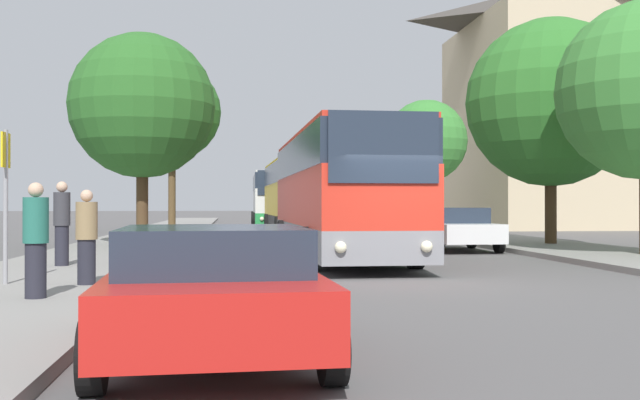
# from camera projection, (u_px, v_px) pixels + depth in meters

# --- Properties ---
(ground_plane) EXTENTS (300.00, 300.00, 0.00)m
(ground_plane) POSITION_uv_depth(u_px,v_px,m) (411.00, 281.00, 14.72)
(ground_plane) COLOR #565454
(ground_plane) RESTS_ON ground
(sidewalk_left) EXTENTS (4.00, 120.00, 0.15)m
(sidewalk_left) POSITION_uv_depth(u_px,v_px,m) (43.00, 281.00, 13.92)
(sidewalk_left) COLOR gray
(sidewalk_left) RESTS_ON ground_plane
(building_right_background) EXTENTS (20.46, 13.12, 17.03)m
(building_right_background) POSITION_uv_depth(u_px,v_px,m) (622.00, 97.00, 48.85)
(building_right_background) COLOR #C6B28E
(building_right_background) RESTS_ON ground_plane
(bus_front) EXTENTS (2.95, 11.61, 3.40)m
(bus_front) POSITION_uv_depth(u_px,v_px,m) (339.00, 193.00, 20.61)
(bus_front) COLOR gray
(bus_front) RESTS_ON ground_plane
(bus_middle) EXTENTS (2.93, 11.75, 3.54)m
(bus_middle) POSITION_uv_depth(u_px,v_px,m) (298.00, 196.00, 35.19)
(bus_middle) COLOR #2D2D2D
(bus_middle) RESTS_ON ground_plane
(bus_rear) EXTENTS (2.91, 11.22, 3.48)m
(bus_rear) POSITION_uv_depth(u_px,v_px,m) (273.00, 199.00, 48.55)
(bus_rear) COLOR #238942
(bus_rear) RESTS_ON ground_plane
(parked_car_left_curb) EXTENTS (2.28, 4.03, 1.30)m
(parked_car_left_curb) POSITION_uv_depth(u_px,v_px,m) (213.00, 288.00, 7.25)
(parked_car_left_curb) COLOR red
(parked_car_left_curb) RESTS_ON ground_plane
(parked_car_right_near) EXTENTS (2.19, 4.10, 1.40)m
(parked_car_right_near) POSITION_uv_depth(u_px,v_px,m) (456.00, 228.00, 24.22)
(parked_car_right_near) COLOR silver
(parked_car_right_near) RESTS_ON ground_plane
(bus_stop_sign) EXTENTS (0.08, 0.45, 2.64)m
(bus_stop_sign) POSITION_uv_depth(u_px,v_px,m) (6.00, 188.00, 12.77)
(bus_stop_sign) COLOR gray
(bus_stop_sign) RESTS_ON sidewalk_left
(pedestrian_waiting_near) EXTENTS (0.36, 0.36, 1.87)m
(pedestrian_waiting_near) POSITION_uv_depth(u_px,v_px,m) (62.00, 223.00, 16.55)
(pedestrian_waiting_near) COLOR #23232D
(pedestrian_waiting_near) RESTS_ON sidewalk_left
(pedestrian_waiting_far) EXTENTS (0.36, 0.36, 1.61)m
(pedestrian_waiting_far) POSITION_uv_depth(u_px,v_px,m) (87.00, 237.00, 12.68)
(pedestrian_waiting_far) COLOR #23232D
(pedestrian_waiting_far) RESTS_ON sidewalk_left
(pedestrian_walking_back) EXTENTS (0.36, 0.36, 1.68)m
(pedestrian_walking_back) POSITION_uv_depth(u_px,v_px,m) (36.00, 240.00, 10.84)
(pedestrian_walking_back) COLOR #23232D
(pedestrian_walking_back) RESTS_ON sidewalk_left
(tree_left_near) EXTENTS (4.91, 4.91, 7.15)m
(tree_left_near) POSITION_uv_depth(u_px,v_px,m) (142.00, 106.00, 25.32)
(tree_left_near) COLOR #47331E
(tree_left_near) RESTS_ON sidewalk_left
(tree_left_far) EXTENTS (5.32, 5.32, 9.06)m
(tree_left_far) POSITION_uv_depth(u_px,v_px,m) (172.00, 112.00, 40.76)
(tree_left_far) COLOR #513D23
(tree_left_far) RESTS_ON sidewalk_left
(tree_right_near) EXTENTS (5.82, 5.82, 7.79)m
(tree_right_near) POSITION_uv_depth(u_px,v_px,m) (551.00, 103.00, 25.89)
(tree_right_near) COLOR #47331E
(tree_right_near) RESTS_ON sidewalk_right
(tree_right_far) EXTENTS (4.50, 4.50, 7.09)m
(tree_right_far) POSITION_uv_depth(u_px,v_px,m) (426.00, 141.00, 41.05)
(tree_right_far) COLOR #47331E
(tree_right_far) RESTS_ON sidewalk_right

